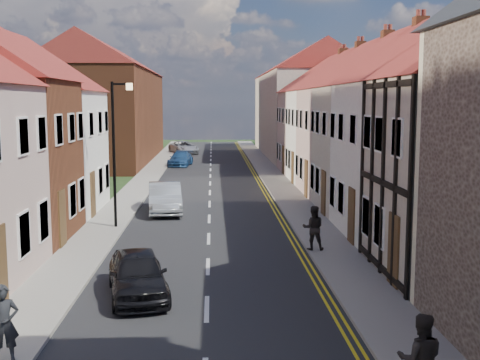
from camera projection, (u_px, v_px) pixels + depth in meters
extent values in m
cube|color=black|center=(210.00, 193.00, 35.27)|extent=(7.00, 90.00, 0.02)
cube|color=gray|center=(135.00, 192.00, 35.06)|extent=(1.80, 90.00, 0.12)
cube|color=gray|center=(284.00, 191.00, 35.46)|extent=(1.80, 90.00, 0.12)
cube|color=silver|center=(446.00, 161.00, 23.52)|extent=(8.00, 5.80, 6.00)
cube|color=brown|center=(478.00, 17.00, 20.57)|extent=(0.60, 0.60, 1.60)
cube|color=#ABA18F|center=(402.00, 150.00, 28.87)|extent=(8.00, 5.00, 6.00)
cube|color=brown|center=(420.00, 35.00, 26.31)|extent=(0.60, 0.60, 1.60)
cube|color=#BEA296|center=(373.00, 143.00, 34.22)|extent=(8.00, 5.80, 6.00)
cube|color=brown|center=(387.00, 46.00, 31.27)|extent=(0.60, 0.60, 1.60)
cube|color=silver|center=(351.00, 137.00, 39.57)|extent=(8.00, 5.00, 6.00)
cube|color=brown|center=(360.00, 55.00, 37.01)|extent=(0.60, 0.60, 1.60)
cube|color=#BEA296|center=(335.00, 133.00, 44.92)|extent=(8.00, 5.80, 6.00)
cube|color=brown|center=(343.00, 60.00, 41.97)|extent=(0.60, 0.60, 1.60)
cube|color=silver|center=(12.00, 153.00, 28.38)|extent=(8.00, 6.10, 5.80)
cube|color=#ABA18F|center=(304.00, 115.00, 59.94)|extent=(8.00, 24.00, 8.00)
cube|color=brown|center=(107.00, 116.00, 54.15)|extent=(8.00, 24.00, 8.00)
cylinder|color=black|center=(114.00, 155.00, 24.79)|extent=(0.12, 0.12, 6.00)
cube|color=black|center=(121.00, 84.00, 24.43)|extent=(0.70, 0.08, 0.08)
cube|color=#FFD899|center=(129.00, 87.00, 24.46)|extent=(0.25, 0.15, 0.28)
imported|color=black|center=(137.00, 274.00, 16.38)|extent=(2.21, 3.97, 1.28)
imported|color=#A2A7AA|center=(165.00, 198.00, 28.89)|extent=(1.96, 4.49, 1.43)
imported|color=navy|center=(181.00, 159.00, 49.98)|extent=(2.17, 4.26, 1.18)
imported|color=#B3B5BB|center=(184.00, 147.00, 61.77)|extent=(3.63, 5.15, 1.31)
imported|color=black|center=(4.00, 324.00, 11.96)|extent=(0.67, 0.55, 1.59)
imported|color=black|center=(420.00, 359.00, 10.25)|extent=(0.90, 0.76, 1.63)
imported|color=black|center=(313.00, 228.00, 21.14)|extent=(0.81, 0.66, 1.57)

